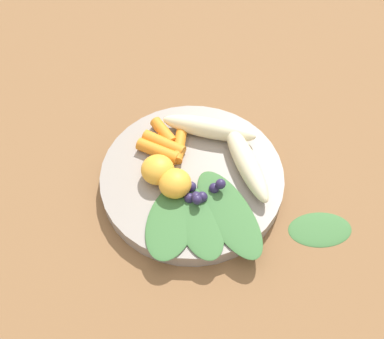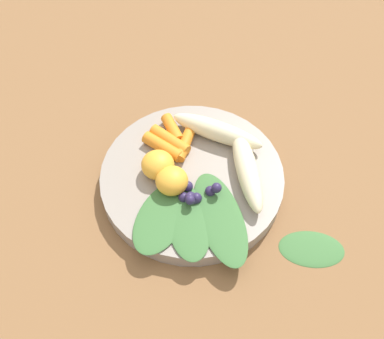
{
  "view_description": "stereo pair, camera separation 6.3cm",
  "coord_description": "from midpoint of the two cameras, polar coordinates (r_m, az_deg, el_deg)",
  "views": [
    {
      "loc": [
        -0.34,
        -0.12,
        0.55
      ],
      "look_at": [
        0.0,
        0.0,
        0.03
      ],
      "focal_mm": 44.49,
      "sensor_mm": 36.0,
      "label": 1
    },
    {
      "loc": [
        -0.32,
        -0.18,
        0.55
      ],
      "look_at": [
        0.0,
        0.0,
        0.03
      ],
      "focal_mm": 44.49,
      "sensor_mm": 36.0,
      "label": 2
    }
  ],
  "objects": [
    {
      "name": "ground_plane",
      "position": [
        0.66,
        -2.74,
        -1.88
      ],
      "size": [
        2.4,
        2.4,
        0.0
      ],
      "primitive_type": "plane",
      "color": "brown"
    },
    {
      "name": "bowl",
      "position": [
        0.65,
        -2.78,
        -1.31
      ],
      "size": [
        0.25,
        0.25,
        0.02
      ],
      "primitive_type": "cylinder",
      "color": "gray",
      "rests_on": "ground_plane"
    },
    {
      "name": "banana_peeled_left",
      "position": [
        0.67,
        -0.81,
        4.84
      ],
      "size": [
        0.04,
        0.14,
        0.03
      ],
      "primitive_type": "ellipsoid",
      "rotation": [
        0.0,
        0.0,
        7.94
      ],
      "color": "beige",
      "rests_on": "bowl"
    },
    {
      "name": "banana_peeled_right",
      "position": [
        0.63,
        3.69,
        0.72
      ],
      "size": [
        0.12,
        0.1,
        0.03
      ],
      "primitive_type": "ellipsoid",
      "rotation": [
        0.0,
        0.0,
        6.95
      ],
      "color": "beige",
      "rests_on": "bowl"
    },
    {
      "name": "orange_segment_near",
      "position": [
        0.61,
        -5.0,
        -1.87
      ],
      "size": [
        0.04,
        0.04,
        0.03
      ],
      "primitive_type": "ellipsoid",
      "color": "#F4A833",
      "rests_on": "bowl"
    },
    {
      "name": "orange_segment_far",
      "position": [
        0.62,
        -7.02,
        -0.22
      ],
      "size": [
        0.04,
        0.04,
        0.03
      ],
      "primitive_type": "ellipsoid",
      "color": "#F4A833",
      "rests_on": "bowl"
    },
    {
      "name": "carrot_front",
      "position": [
        0.66,
        -4.2,
        3.07
      ],
      "size": [
        0.07,
        0.03,
        0.02
      ],
      "primitive_type": "cylinder",
      "rotation": [
        0.0,
        1.57,
        6.5
      ],
      "color": "orange",
      "rests_on": "bowl"
    },
    {
      "name": "carrot_mid_left",
      "position": [
        0.67,
        -6.1,
        4.36
      ],
      "size": [
        0.04,
        0.05,
        0.02
      ],
      "primitive_type": "cylinder",
      "rotation": [
        0.0,
        1.57,
        7.21
      ],
      "color": "orange",
      "rests_on": "bowl"
    },
    {
      "name": "carrot_mid_right",
      "position": [
        0.66,
        -6.13,
        2.9
      ],
      "size": [
        0.03,
        0.06,
        0.02
      ],
      "primitive_type": "cylinder",
      "rotation": [
        0.0,
        1.57,
        7.69
      ],
      "color": "orange",
      "rests_on": "bowl"
    },
    {
      "name": "carrot_rear",
      "position": [
        0.65,
        -6.87,
        2.02
      ],
      "size": [
        0.02,
        0.06,
        0.02
      ],
      "primitive_type": "cylinder",
      "rotation": [
        0.0,
        1.57,
        7.74
      ],
      "color": "orange",
      "rests_on": "bowl"
    },
    {
      "name": "blueberry_pile",
      "position": [
        0.61,
        -1.84,
        -3.14
      ],
      "size": [
        0.04,
        0.05,
        0.02
      ],
      "color": "#2D234C",
      "rests_on": "bowl"
    },
    {
      "name": "kale_leaf_left",
      "position": [
        0.6,
        -5.13,
        -6.47
      ],
      "size": [
        0.12,
        0.07,
        0.0
      ],
      "primitive_type": "ellipsoid",
      "rotation": [
        0.0,
        0.0,
        9.54
      ],
      "color": "#3D7038",
      "rests_on": "bowl"
    },
    {
      "name": "kale_leaf_right",
      "position": [
        0.59,
        -2.15,
        -6.53
      ],
      "size": [
        0.12,
        0.11,
        0.0
      ],
      "primitive_type": "ellipsoid",
      "rotation": [
        0.0,
        0.0,
        10.06
      ],
      "color": "#3D7038",
      "rests_on": "bowl"
    },
    {
      "name": "kale_leaf_rear",
      "position": [
        0.6,
        1.47,
        -5.46
      ],
      "size": [
        0.14,
        0.14,
        0.0
      ],
      "primitive_type": "ellipsoid",
      "rotation": [
        0.0,
        0.0,
        10.21
      ],
      "color": "#3D7038",
      "rests_on": "bowl"
    },
    {
      "name": "kale_leaf_stray",
      "position": [
        0.63,
        12.39,
        -7.17
      ],
      "size": [
        0.08,
        0.1,
        0.01
      ],
      "primitive_type": "ellipsoid",
      "rotation": [
        0.0,
        0.0,
        5.14
      ],
      "color": "#3D7038",
      "rests_on": "ground_plane"
    }
  ]
}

